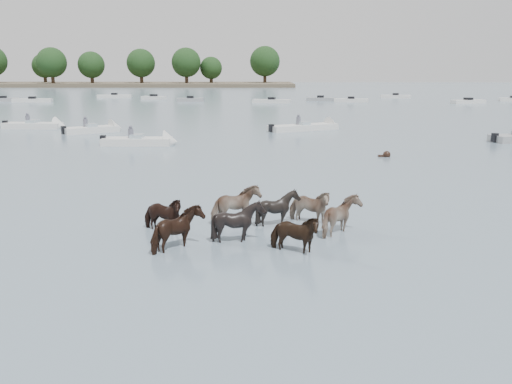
{
  "coord_description": "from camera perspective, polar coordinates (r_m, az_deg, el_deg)",
  "views": [
    {
      "loc": [
        0.5,
        -14.28,
        4.94
      ],
      "look_at": [
        0.35,
        2.41,
        1.1
      ],
      "focal_mm": 37.46,
      "sensor_mm": 36.0,
      "label": 1
    }
  ],
  "objects": [
    {
      "name": "treeline",
      "position": [
        176.81,
        -22.23,
        12.58
      ],
      "size": [
        147.71,
        24.12,
        12.07
      ],
      "color": "#382619",
      "rests_on": "ground"
    },
    {
      "name": "motorboat_b",
      "position": [
        36.58,
        -11.43,
        5.3
      ],
      "size": [
        5.17,
        1.69,
        1.92
      ],
      "rotation": [
        0.0,
        0.0,
        0.02
      ],
      "color": "silver",
      "rests_on": "ground"
    },
    {
      "name": "ground",
      "position": [
        15.12,
        -1.41,
        -6.12
      ],
      "size": [
        400.0,
        400.0,
        0.0
      ],
      "primitive_type": "plane",
      "color": "slate",
      "rests_on": "ground"
    },
    {
      "name": "swimming_pony",
      "position": [
        31.87,
        13.7,
        3.86
      ],
      "size": [
        0.72,
        0.44,
        0.44
      ],
      "color": "black",
      "rests_on": "ground"
    },
    {
      "name": "shoreline",
      "position": [
        178.82,
        -23.11,
        10.53
      ],
      "size": [
        160.0,
        30.0,
        1.0
      ],
      "primitive_type": "cube",
      "color": "#4C4233",
      "rests_on": "ground"
    },
    {
      "name": "motorboat_f",
      "position": [
        49.68,
        -21.93,
        6.59
      ],
      "size": [
        5.52,
        1.83,
        1.92
      ],
      "rotation": [
        0.0,
        0.0,
        -0.04
      ],
      "color": "silver",
      "rests_on": "ground"
    },
    {
      "name": "distant_flotilla",
      "position": [
        87.88,
        0.1,
        9.91
      ],
      "size": [
        102.62,
        18.15,
        0.93
      ],
      "color": "silver",
      "rests_on": "ground"
    },
    {
      "name": "motorboat_a",
      "position": [
        45.14,
        -16.34,
        6.45
      ],
      "size": [
        4.75,
        3.98,
        1.92
      ],
      "rotation": [
        0.0,
        0.0,
        0.61
      ],
      "color": "silver",
      "rests_on": "ground"
    },
    {
      "name": "pony_herd",
      "position": [
        16.31,
        -0.16,
        -2.8
      ],
      "size": [
        7.1,
        4.42,
        1.4
      ],
      "color": "black",
      "rests_on": "ground"
    },
    {
      "name": "motorboat_c",
      "position": [
        45.26,
        5.93,
        6.91
      ],
      "size": [
        6.5,
        4.58,
        1.92
      ],
      "rotation": [
        0.0,
        0.0,
        0.51
      ],
      "color": "silver",
      "rests_on": "ground"
    }
  ]
}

